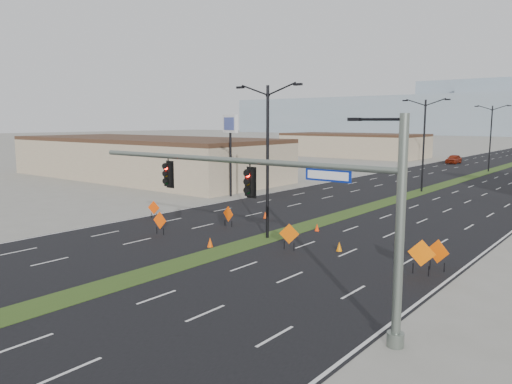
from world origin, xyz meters
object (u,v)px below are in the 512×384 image
Objects in this scene: construction_sign_0 at (154,208)px; cone_1 at (210,242)px; streetlight_0 at (268,157)px; construction_sign_5 at (421,254)px; signal_mast at (287,197)px; construction_sign_4 at (438,253)px; cone_3 at (265,215)px; car_left at (454,159)px; construction_sign_3 at (289,235)px; pole_sign_west at (230,131)px; construction_sign_2 at (160,221)px; construction_sign_1 at (228,215)px; cone_2 at (339,246)px; streetlight_2 at (491,136)px; cone_0 at (317,227)px; streetlight_1 at (424,142)px.

cone_1 is (9.86, -3.81, -0.51)m from construction_sign_0.
streetlight_0 is 11.85m from construction_sign_5.
streetlight_0 is 6.68m from cone_1.
construction_sign_4 is at bearing 74.03° from signal_mast.
cone_3 is (-15.56, 5.56, -0.71)m from construction_sign_4.
car_left reaches higher than construction_sign_0.
pole_sign_west is at bearing 117.40° from construction_sign_3.
cone_3 is at bearing 72.22° from construction_sign_2.
construction_sign_1 reaches higher than cone_2.
signal_mast is at bearing -49.46° from streetlight_0.
signal_mast is at bearing -42.20° from construction_sign_0.
signal_mast is 9.55m from construction_sign_5.
pole_sign_west is (-22.80, 22.43, 1.96)m from signal_mast.
pole_sign_west reaches higher than car_left.
signal_mast is 66.56m from streetlight_2.
construction_sign_2 is 2.88× the size of cone_0.
cone_1 is at bearing -176.85° from construction_sign_5.
construction_sign_1 is at bearing -4.37° from construction_sign_0.
construction_sign_4 is at bearing -74.33° from car_left.
streetlight_2 reaches higher than construction_sign_5.
pole_sign_west is (-17.14, 14.07, 5.79)m from construction_sign_3.
car_left is at bearing 72.05° from construction_sign_0.
car_left is 2.93× the size of construction_sign_3.
cone_2 is at bearing 155.81° from construction_sign_5.
cone_2 reaches higher than cone_3.
car_left reaches higher than construction_sign_2.
cone_3 is 13.91m from pole_sign_west.
cone_2 is at bearing -79.07° from streetlight_1.
streetlight_2 is 57.57m from construction_sign_0.
pole_sign_west reaches higher than construction_sign_1.
streetlight_0 reaches higher than construction_sign_2.
construction_sign_3 is at bearing 124.07° from signal_mast.
car_left is (-8.86, 39.78, -4.60)m from streetlight_1.
construction_sign_3 is at bearing -29.52° from streetlight_0.
streetlight_2 is at bearing 95.52° from cone_2.
streetlight_0 is at bearing -14.54° from construction_sign_0.
cone_2 is (-5.52, 1.53, -0.79)m from construction_sign_5.
construction_sign_4 is 1.30m from construction_sign_5.
streetlight_0 is 12.17m from construction_sign_4.
construction_sign_3 is (2.90, -1.64, -4.46)m from streetlight_0.
construction_sign_4 is 0.91× the size of construction_sign_5.
streetlight_2 reaches higher than construction_sign_0.
signal_mast is 10.50× the size of construction_sign_1.
signal_mast is at bearing -93.30° from construction_sign_4.
cone_1 is (7.53, -71.87, -0.50)m from car_left.
cone_2 is (3.95, -3.88, 0.02)m from cone_0.
streetlight_1 is 23.69m from cone_3.
construction_sign_0 is at bearing -101.24° from streetlight_2.
construction_sign_5 is at bearing -95.45° from construction_sign_4.
streetlight_0 is 1.00× the size of streetlight_1.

